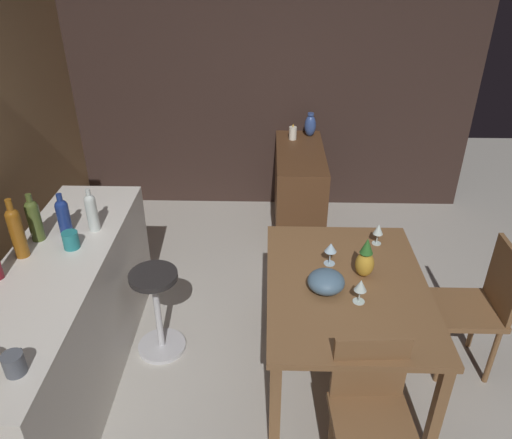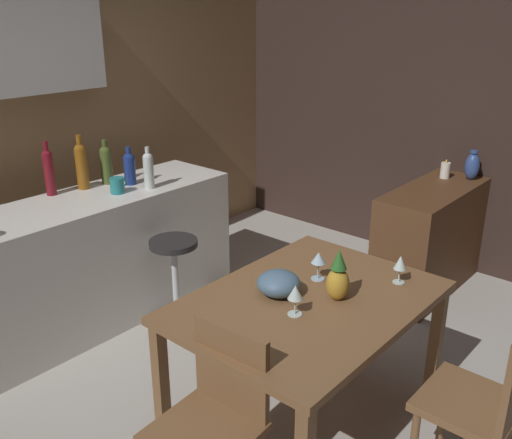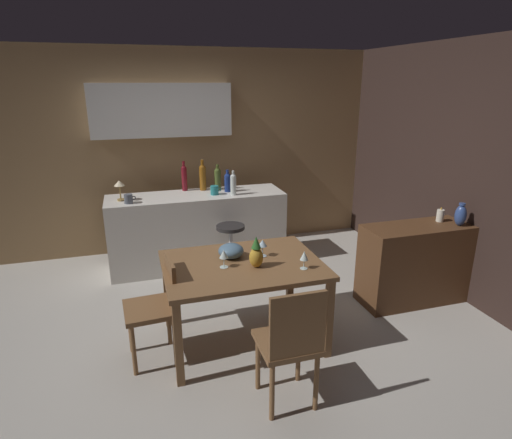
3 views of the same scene
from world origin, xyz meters
name	(u,v)px [view 1 (image 1 of 3)]	position (x,y,z in m)	size (l,w,h in m)	color
ground_plane	(283,381)	(0.00, 0.00, 0.00)	(9.00, 9.00, 0.00)	#B7B2A8
wall_side_right	(250,81)	(2.55, 0.30, 1.30)	(0.10, 4.40, 2.60)	#33231E
dining_table	(346,294)	(0.10, -0.37, 0.66)	(1.31, 0.96, 0.74)	brown
kitchen_counter	(63,327)	(-0.01, 1.37, 0.45)	(2.10, 0.60, 0.90)	silver
sideboard_cabinet	(299,191)	(1.97, -0.18, 0.41)	(1.10, 0.44, 0.82)	#56351E
chair_near_window	(371,411)	(-0.62, -0.41, 0.49)	(0.42, 0.42, 0.87)	brown
chair_by_doorway	(479,304)	(0.20, -1.24, 0.52)	(0.40, 0.40, 0.94)	brown
bar_stool	(158,310)	(0.29, 0.85, 0.35)	(0.34, 0.34, 0.65)	#262323
wine_glass_left	(378,230)	(0.55, -0.62, 0.85)	(0.07, 0.07, 0.15)	silver
wine_glass_right	(361,286)	(-0.07, -0.41, 0.85)	(0.07, 0.07, 0.15)	silver
wine_glass_center	(331,248)	(0.30, -0.28, 0.86)	(0.08, 0.08, 0.15)	silver
pineapple_centerpiece	(365,260)	(0.19, -0.48, 0.85)	(0.11, 0.11, 0.27)	gold
fruit_bowl	(326,282)	(0.03, -0.23, 0.80)	(0.22, 0.22, 0.12)	slate
wine_bottle_olive	(34,218)	(0.30, 1.55, 1.05)	(0.08, 0.08, 0.31)	#475623
wine_bottle_amber	(16,230)	(0.11, 1.57, 1.08)	(0.08, 0.08, 0.38)	#8C5114
wine_bottle_clear	(92,211)	(0.42, 1.23, 1.04)	(0.07, 0.07, 0.29)	silver
wine_bottle_cobalt	(63,214)	(0.39, 1.41, 1.03)	(0.08, 0.08, 0.27)	navy
cup_slate	(14,364)	(-0.78, 1.21, 0.95)	(0.13, 0.09, 0.10)	#515660
cup_teal	(71,240)	(0.21, 1.31, 0.95)	(0.13, 0.10, 0.11)	teal
pillar_candle_tall	(293,133)	(2.26, -0.12, 0.88)	(0.07, 0.07, 0.15)	white
vase_ceramic_blue	(310,125)	(2.35, -0.29, 0.93)	(0.11, 0.11, 0.23)	#334C8C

